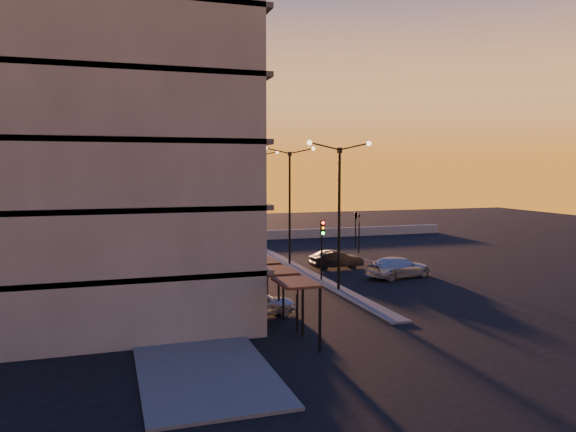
{
  "coord_description": "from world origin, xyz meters",
  "views": [
    {
      "loc": [
        -13.93,
        -32.44,
        7.83
      ],
      "look_at": [
        -1.16,
        6.85,
        4.26
      ],
      "focal_mm": 35.0,
      "sensor_mm": 36.0,
      "label": 1
    }
  ],
  "objects_px": {
    "car_wagon": "(399,267)",
    "streetlamp_mid": "(290,196)",
    "car_hatchback": "(256,302)",
    "traffic_light_main": "(322,240)",
    "car_sedan": "(336,259)"
  },
  "relations": [
    {
      "from": "car_hatchback",
      "to": "car_wagon",
      "type": "relative_size",
      "value": 0.82
    },
    {
      "from": "streetlamp_mid",
      "to": "car_sedan",
      "type": "bearing_deg",
      "value": -37.24
    },
    {
      "from": "car_wagon",
      "to": "streetlamp_mid",
      "type": "bearing_deg",
      "value": 26.71
    },
    {
      "from": "streetlamp_mid",
      "to": "car_hatchback",
      "type": "distance_m",
      "value": 16.32
    },
    {
      "from": "car_hatchback",
      "to": "car_wagon",
      "type": "xyz_separation_m",
      "value": [
        12.33,
        6.92,
        0.03
      ]
    },
    {
      "from": "car_hatchback",
      "to": "car_sedan",
      "type": "bearing_deg",
      "value": -40.61
    },
    {
      "from": "car_sedan",
      "to": "traffic_light_main",
      "type": "bearing_deg",
      "value": 146.12
    },
    {
      "from": "car_hatchback",
      "to": "car_wagon",
      "type": "height_order",
      "value": "car_wagon"
    },
    {
      "from": "car_hatchback",
      "to": "car_wagon",
      "type": "bearing_deg",
      "value": -62.3
    },
    {
      "from": "traffic_light_main",
      "to": "car_sedan",
      "type": "relative_size",
      "value": 1.03
    },
    {
      "from": "traffic_light_main",
      "to": "car_wagon",
      "type": "bearing_deg",
      "value": -1.06
    },
    {
      "from": "car_wagon",
      "to": "traffic_light_main",
      "type": "bearing_deg",
      "value": 76.78
    },
    {
      "from": "car_hatchback",
      "to": "car_sedan",
      "type": "xyz_separation_m",
      "value": [
        9.58,
        11.81,
        -0.03
      ]
    },
    {
      "from": "traffic_light_main",
      "to": "car_wagon",
      "type": "relative_size",
      "value": 0.84
    },
    {
      "from": "traffic_light_main",
      "to": "car_sedan",
      "type": "xyz_separation_m",
      "value": [
        3.08,
        4.79,
        -2.21
      ]
    }
  ]
}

